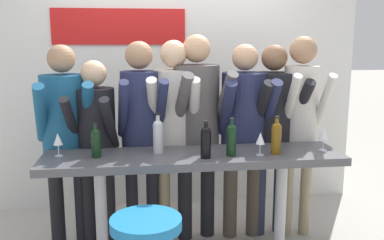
# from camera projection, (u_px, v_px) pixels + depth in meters

# --- Properties ---
(back_wall) EXTENTS (3.90, 0.12, 2.81)m
(back_wall) POSITION_uv_depth(u_px,v_px,m) (176.00, 75.00, 4.56)
(back_wall) COLOR silver
(back_wall) RESTS_ON ground_plane
(tasting_table) EXTENTS (2.30, 0.54, 0.92)m
(tasting_table) POSITION_uv_depth(u_px,v_px,m) (193.00, 173.00, 3.31)
(tasting_table) COLOR #4C4C51
(tasting_table) RESTS_ON ground_plane
(person_far_left) EXTENTS (0.51, 0.62, 1.75)m
(person_far_left) POSITION_uv_depth(u_px,v_px,m) (65.00, 125.00, 3.56)
(person_far_left) COLOR black
(person_far_left) RESTS_ON ground_plane
(person_left) EXTENTS (0.44, 0.55, 1.62)m
(person_left) POSITION_uv_depth(u_px,v_px,m) (96.00, 134.00, 3.55)
(person_left) COLOR black
(person_left) RESTS_ON ground_plane
(person_center_left) EXTENTS (0.43, 0.56, 1.78)m
(person_center_left) POSITION_uv_depth(u_px,v_px,m) (141.00, 120.00, 3.62)
(person_center_left) COLOR black
(person_center_left) RESTS_ON ground_plane
(person_center) EXTENTS (0.46, 0.58, 1.78)m
(person_center) POSITION_uv_depth(u_px,v_px,m) (174.00, 119.00, 3.70)
(person_center) COLOR gray
(person_center) RESTS_ON ground_plane
(person_center_right) EXTENTS (0.55, 0.65, 1.83)m
(person_center_right) POSITION_uv_depth(u_px,v_px,m) (197.00, 116.00, 3.73)
(person_center_right) COLOR black
(person_center_right) RESTS_ON ground_plane
(person_right) EXTENTS (0.47, 0.56, 1.75)m
(person_right) POSITION_uv_depth(u_px,v_px,m) (244.00, 121.00, 3.76)
(person_right) COLOR #473D33
(person_right) RESTS_ON ground_plane
(person_far_right) EXTENTS (0.50, 0.60, 1.74)m
(person_far_right) POSITION_uv_depth(u_px,v_px,m) (273.00, 120.00, 3.82)
(person_far_right) COLOR #23283D
(person_far_right) RESTS_ON ground_plane
(person_rightmost) EXTENTS (0.38, 0.53, 1.82)m
(person_rightmost) POSITION_uv_depth(u_px,v_px,m) (301.00, 112.00, 3.77)
(person_rightmost) COLOR gray
(person_rightmost) RESTS_ON ground_plane
(wine_bottle_0) EXTENTS (0.07, 0.07, 0.26)m
(wine_bottle_0) POSITION_uv_depth(u_px,v_px,m) (96.00, 141.00, 3.17)
(wine_bottle_0) COLOR black
(wine_bottle_0) RESTS_ON tasting_table
(wine_bottle_1) EXTENTS (0.08, 0.08, 0.29)m
(wine_bottle_1) POSITION_uv_depth(u_px,v_px,m) (276.00, 136.00, 3.26)
(wine_bottle_1) COLOR brown
(wine_bottle_1) RESTS_ON tasting_table
(wine_bottle_2) EXTENTS (0.08, 0.08, 0.31)m
(wine_bottle_2) POSITION_uv_depth(u_px,v_px,m) (158.00, 135.00, 3.29)
(wine_bottle_2) COLOR #B7BCC1
(wine_bottle_2) RESTS_ON tasting_table
(wine_bottle_3) EXTENTS (0.08, 0.08, 0.28)m
(wine_bottle_3) POSITION_uv_depth(u_px,v_px,m) (206.00, 141.00, 3.15)
(wine_bottle_3) COLOR black
(wine_bottle_3) RESTS_ON tasting_table
(wine_bottle_4) EXTENTS (0.08, 0.08, 0.29)m
(wine_bottle_4) POSITION_uv_depth(u_px,v_px,m) (231.00, 138.00, 3.21)
(wine_bottle_4) COLOR black
(wine_bottle_4) RESTS_ON tasting_table
(wine_glass_0) EXTENTS (0.07, 0.07, 0.18)m
(wine_glass_0) POSITION_uv_depth(u_px,v_px,m) (324.00, 135.00, 3.36)
(wine_glass_0) COLOR silver
(wine_glass_0) RESTS_ON tasting_table
(wine_glass_1) EXTENTS (0.07, 0.07, 0.18)m
(wine_glass_1) POSITION_uv_depth(u_px,v_px,m) (58.00, 140.00, 3.20)
(wine_glass_1) COLOR silver
(wine_glass_1) RESTS_ON tasting_table
(wine_glass_2) EXTENTS (0.07, 0.07, 0.18)m
(wine_glass_2) POSITION_uv_depth(u_px,v_px,m) (260.00, 139.00, 3.23)
(wine_glass_2) COLOR silver
(wine_glass_2) RESTS_ON tasting_table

